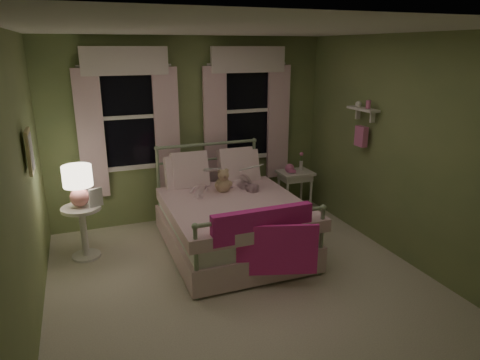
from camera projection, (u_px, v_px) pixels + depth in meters
name	position (u px, v px, depth m)	size (l,w,h in m)	color
room_shell	(243.00, 168.00, 4.24)	(4.20, 4.20, 4.20)	white
bed	(230.00, 219.00, 5.36)	(1.58, 2.04, 1.18)	white
pink_throw	(264.00, 235.00, 4.38)	(1.10, 0.37, 0.71)	#D72A91
child_left	(198.00, 170.00, 5.48)	(0.27, 0.18, 0.73)	#F7D1DD
child_right	(239.00, 165.00, 5.66)	(0.37, 0.29, 0.75)	#F7D1DD
book_left	(204.00, 174.00, 5.25)	(0.20, 0.27, 0.03)	beige
book_right	(246.00, 172.00, 5.45)	(0.20, 0.27, 0.02)	beige
teddy_bear	(223.00, 182.00, 5.47)	(0.24, 0.20, 0.32)	tan
nightstand_left	(83.00, 225.00, 5.10)	(0.46, 0.46, 0.65)	white
table_lamp	(78.00, 182.00, 4.94)	(0.33, 0.33, 0.49)	#D67F80
book_nightstand	(90.00, 207.00, 4.99)	(0.16, 0.22, 0.02)	beige
nightstand_right	(295.00, 178.00, 6.49)	(0.50, 0.40, 0.64)	white
pink_toy	(290.00, 168.00, 6.40)	(0.14, 0.20, 0.14)	pink
bud_vase	(301.00, 161.00, 6.50)	(0.06, 0.06, 0.28)	white
window_left	(129.00, 112.00, 5.67)	(1.34, 0.13, 1.96)	black
window_right	(247.00, 106.00, 6.25)	(1.34, 0.13, 1.96)	black
wall_shelf	(362.00, 123.00, 5.45)	(0.15, 0.50, 0.60)	white
framed_picture	(30.00, 151.00, 4.06)	(0.03, 0.32, 0.42)	beige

